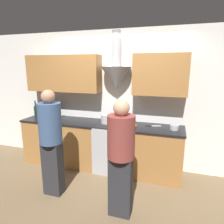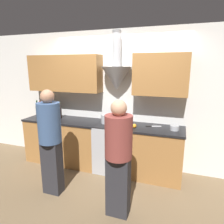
# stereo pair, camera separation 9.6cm
# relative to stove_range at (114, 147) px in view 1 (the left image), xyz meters

# --- Properties ---
(ground_plane) EXTENTS (12.00, 12.00, 0.00)m
(ground_plane) POSITION_rel_stove_range_xyz_m (0.00, -0.32, -0.45)
(ground_plane) COLOR brown
(wall_back) EXTENTS (8.40, 0.55, 2.60)m
(wall_back) POSITION_rel_stove_range_xyz_m (-0.10, 0.27, 1.02)
(wall_back) COLOR white
(wall_back) RESTS_ON ground_plane
(counter_left) EXTENTS (1.53, 0.62, 0.90)m
(counter_left) POSITION_rel_stove_range_xyz_m (-1.08, -0.00, -0.00)
(counter_left) COLOR #9E6B38
(counter_left) RESTS_ON ground_plane
(counter_right) EXTENTS (0.94, 0.62, 0.90)m
(counter_right) POSITION_rel_stove_range_xyz_m (0.78, -0.00, -0.00)
(counter_right) COLOR #9E6B38
(counter_right) RESTS_ON ground_plane
(stove_range) EXTENTS (0.64, 0.60, 0.90)m
(stove_range) POSITION_rel_stove_range_xyz_m (0.00, 0.00, 0.00)
(stove_range) COLOR #A8AAAF
(stove_range) RESTS_ON ground_plane
(wine_bottle_0) EXTENTS (0.07, 0.07, 0.33)m
(wine_bottle_0) POSITION_rel_stove_range_xyz_m (-1.75, 0.08, 0.58)
(wine_bottle_0) COLOR black
(wine_bottle_0) RESTS_ON counter_left
(wine_bottle_1) EXTENTS (0.07, 0.07, 0.32)m
(wine_bottle_1) POSITION_rel_stove_range_xyz_m (-1.66, 0.06, 0.57)
(wine_bottle_1) COLOR black
(wine_bottle_1) RESTS_ON counter_left
(wine_bottle_2) EXTENTS (0.08, 0.08, 0.35)m
(wine_bottle_2) POSITION_rel_stove_range_xyz_m (-1.58, 0.07, 0.59)
(wine_bottle_2) COLOR black
(wine_bottle_2) RESTS_ON counter_left
(wine_bottle_3) EXTENTS (0.08, 0.08, 0.33)m
(wine_bottle_3) POSITION_rel_stove_range_xyz_m (-1.47, 0.06, 0.58)
(wine_bottle_3) COLOR black
(wine_bottle_3) RESTS_ON counter_left
(wine_bottle_4) EXTENTS (0.07, 0.07, 0.35)m
(wine_bottle_4) POSITION_rel_stove_range_xyz_m (-1.38, 0.06, 0.58)
(wine_bottle_4) COLOR black
(wine_bottle_4) RESTS_ON counter_left
(wine_bottle_5) EXTENTS (0.08, 0.08, 0.32)m
(wine_bottle_5) POSITION_rel_stove_range_xyz_m (-1.28, 0.05, 0.57)
(wine_bottle_5) COLOR black
(wine_bottle_5) RESTS_ON counter_left
(wine_bottle_6) EXTENTS (0.07, 0.07, 0.31)m
(wine_bottle_6) POSITION_rel_stove_range_xyz_m (-1.19, 0.06, 0.57)
(wine_bottle_6) COLOR black
(wine_bottle_6) RESTS_ON counter_left
(stock_pot) EXTENTS (0.22, 0.22, 0.16)m
(stock_pot) POSITION_rel_stove_range_xyz_m (-0.14, 0.03, 0.53)
(stock_pot) COLOR #A8AAAF
(stock_pot) RESTS_ON stove_range
(mixing_bowl) EXTENTS (0.21, 0.21, 0.06)m
(mixing_bowl) POSITION_rel_stove_range_xyz_m (0.14, -0.04, 0.48)
(mixing_bowl) COLOR #A8AAAF
(mixing_bowl) RESTS_ON stove_range
(orange_fruit) EXTENTS (0.07, 0.07, 0.07)m
(orange_fruit) POSITION_rel_stove_range_xyz_m (0.41, -0.10, 0.48)
(orange_fruit) COLOR orange
(orange_fruit) RESTS_ON counter_right
(saucepan) EXTENTS (0.14, 0.14, 0.08)m
(saucepan) POSITION_rel_stove_range_xyz_m (1.07, -0.01, 0.49)
(saucepan) COLOR #A8AAAF
(saucepan) RESTS_ON counter_right
(chefs_knife) EXTENTS (0.27, 0.11, 0.01)m
(chefs_knife) POSITION_rel_stove_range_xyz_m (0.71, 0.09, 0.45)
(chefs_knife) COLOR silver
(chefs_knife) RESTS_ON counter_right
(person_foreground_left) EXTENTS (0.33, 0.33, 1.62)m
(person_foreground_left) POSITION_rel_stove_range_xyz_m (-0.66, -0.99, 0.44)
(person_foreground_left) COLOR #28282D
(person_foreground_left) RESTS_ON ground_plane
(person_foreground_right) EXTENTS (0.34, 0.34, 1.55)m
(person_foreground_right) POSITION_rel_stove_range_xyz_m (0.44, -1.12, 0.40)
(person_foreground_right) COLOR #28282D
(person_foreground_right) RESTS_ON ground_plane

